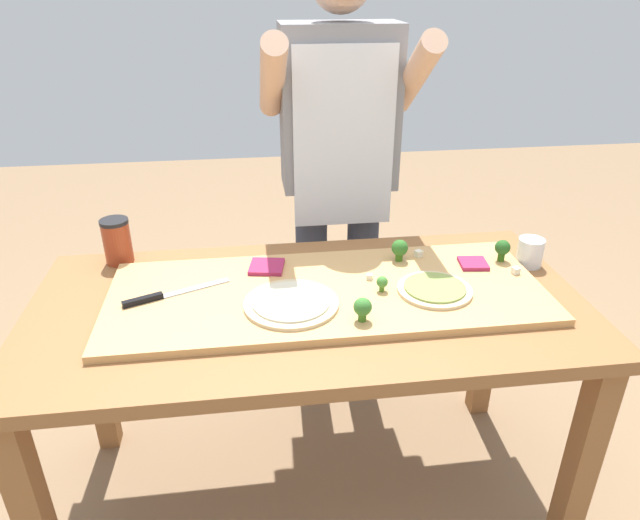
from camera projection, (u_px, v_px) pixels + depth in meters
name	position (u px, v px, depth m)	size (l,w,h in m)	color
ground_plane	(311.00, 491.00, 1.95)	(8.00, 8.00, 0.00)	#896B4C
prep_table	(309.00, 332.00, 1.65)	(1.56, 0.78, 0.76)	brown
cutting_board	(327.00, 293.00, 1.62)	(1.24, 0.49, 0.02)	tan
chefs_knife	(162.00, 296.00, 1.57)	(0.29, 0.14, 0.02)	#B7BABF
pizza_whole_cheese_artichoke	(291.00, 303.00, 1.53)	(0.26, 0.26, 0.02)	beige
pizza_whole_pesto_green	(435.00, 289.00, 1.60)	(0.21, 0.21, 0.02)	beige
pizza_slice_near_right	(267.00, 267.00, 1.73)	(0.10, 0.10, 0.01)	#9E234C
pizza_slice_center	(473.00, 263.00, 1.74)	(0.08, 0.08, 0.01)	#9E234C
broccoli_floret_center_left	(400.00, 249.00, 1.76)	(0.05, 0.05, 0.07)	#366618
broccoli_floret_back_left	(382.00, 283.00, 1.59)	(0.03, 0.03, 0.05)	#487A23
broccoli_floret_front_mid	(363.00, 308.00, 1.45)	(0.05, 0.05, 0.07)	#3F7220
broccoli_floret_front_left	(502.00, 248.00, 1.76)	(0.05, 0.05, 0.07)	#2C5915
cheese_crumble_a	(418.00, 254.00, 1.80)	(0.02, 0.02, 0.02)	silver
cheese_crumble_b	(369.00, 277.00, 1.66)	(0.02, 0.02, 0.02)	silver
cheese_crumble_c	(516.00, 271.00, 1.69)	(0.02, 0.02, 0.02)	silver
flour_cup	(530.00, 254.00, 1.78)	(0.08, 0.08, 0.09)	white
sauce_jar	(117.00, 241.00, 1.78)	(0.09, 0.09, 0.15)	#99381E
cook_center	(339.00, 159.00, 2.02)	(0.54, 0.39, 1.67)	#333847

